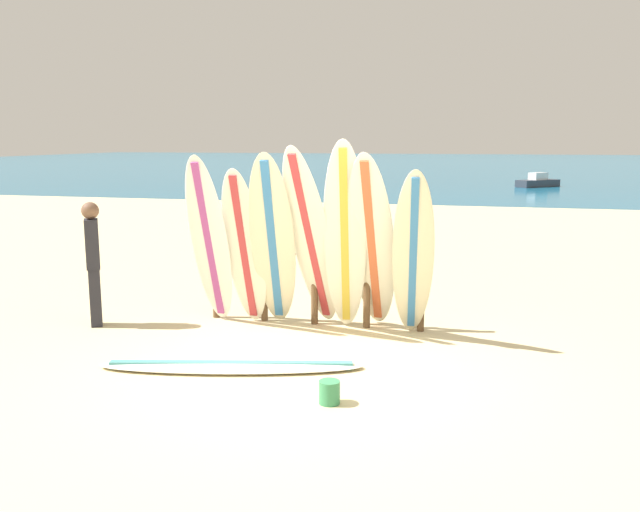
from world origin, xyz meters
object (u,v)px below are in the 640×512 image
object	(u,v)px
surfboard_leaning_far_left	(209,241)
surfboard_leaning_center	(311,239)
surfboard_leaning_right	(372,244)
surfboard_leaning_left	(244,248)
beachgoer_standing	(93,258)
surfboard_leaning_far_right	(413,255)
small_boat_offshore	(538,182)
sand_bucket	(329,392)
surfboard_lying_on_sand	(231,365)
surfboard_rack	(315,274)
surfboard_leaning_center_left	(273,242)
surfboard_leaning_center_right	(345,238)

from	to	relation	value
surfboard_leaning_far_left	surfboard_leaning_center	size ratio (longest dim) A/B	0.95
surfboard_leaning_right	surfboard_leaning_left	bearing A→B (deg)	-178.18
surfboard_leaning_right	beachgoer_standing	world-z (taller)	surfboard_leaning_right
surfboard_leaning_far_right	small_boat_offshore	world-z (taller)	surfboard_leaning_far_right
surfboard_leaning_far_right	beachgoer_standing	xyz separation A→B (m)	(-4.06, -0.32, -0.16)
surfboard_leaning_left	sand_bucket	xyz separation A→B (m)	(1.62, -2.21, -0.92)
surfboard_leaning_left	surfboard_lying_on_sand	world-z (taller)	surfboard_leaning_left
surfboard_leaning_right	surfboard_leaning_far_right	bearing A→B (deg)	-16.44
surfboard_rack	surfboard_leaning_far_left	distance (m)	1.42
surfboard_leaning_far_left	sand_bucket	world-z (taller)	surfboard_leaning_far_left
surfboard_lying_on_sand	small_boat_offshore	xyz separation A→B (m)	(5.19, 28.56, 0.22)
surfboard_rack	surfboard_leaning_far_left	world-z (taller)	surfboard_leaning_far_left
surfboard_leaning_left	surfboard_leaning_center_left	world-z (taller)	surfboard_leaning_center_left
surfboard_leaning_left	surfboard_leaning_center_left	distance (m)	0.42
surfboard_lying_on_sand	beachgoer_standing	distance (m)	2.70
beachgoer_standing	small_boat_offshore	distance (m)	28.45
surfboard_rack	surfboard_lying_on_sand	distance (m)	2.03
surfboard_leaning_center	surfboard_leaning_far_right	bearing A→B (deg)	-4.73
surfboard_leaning_center	surfboard_leaning_far_right	distance (m)	1.28
surfboard_leaning_far_left	small_boat_offshore	world-z (taller)	surfboard_leaning_far_left
surfboard_rack	surfboard_leaning_far_right	bearing A→B (deg)	-18.12
surfboard_leaning_right	surfboard_lying_on_sand	size ratio (longest dim) A/B	0.80
surfboard_leaning_left	surfboard_leaning_center_left	xyz separation A→B (m)	(0.40, -0.08, 0.10)
surfboard_leaning_center_right	beachgoer_standing	world-z (taller)	surfboard_leaning_center_right
surfboard_leaning_center_right	sand_bucket	size ratio (longest dim) A/B	11.16
surfboard_leaning_far_right	beachgoer_standing	world-z (taller)	surfboard_leaning_far_right
surfboard_lying_on_sand	surfboard_leaning_center_right	bearing A→B (deg)	58.82
surfboard_leaning_left	surfboard_leaning_center_left	size ratio (longest dim) A/B	0.91
surfboard_leaning_far_right	surfboard_rack	bearing A→B (deg)	161.88
surfboard_leaning_center_right	surfboard_rack	bearing A→B (deg)	142.30
surfboard_leaning_far_left	surfboard_leaning_far_right	size ratio (longest dim) A/B	1.07
surfboard_leaning_left	sand_bucket	world-z (taller)	surfboard_leaning_left
surfboard_rack	surfboard_lying_on_sand	xyz separation A→B (m)	(-0.44, -1.87, -0.63)
surfboard_rack	sand_bucket	world-z (taller)	surfboard_rack
beachgoer_standing	surfboard_lying_on_sand	bearing A→B (deg)	-26.01
surfboard_rack	surfboard_leaning_far_right	size ratio (longest dim) A/B	1.37
surfboard_leaning_center_right	small_boat_offshore	size ratio (longest dim) A/B	1.08
surfboard_rack	surfboard_leaning_left	world-z (taller)	surfboard_leaning_left
surfboard_leaning_center	surfboard_lying_on_sand	distance (m)	1.98
surfboard_leaning_far_left	surfboard_leaning_center_left	size ratio (longest dim) A/B	0.98
surfboard_leaning_far_right	surfboard_leaning_right	bearing A→B (deg)	163.56
beachgoer_standing	small_boat_offshore	xyz separation A→B (m)	(7.50, 27.44, -0.63)
small_boat_offshore	sand_bucket	world-z (taller)	small_boat_offshore
surfboard_leaning_center_right	surfboard_lying_on_sand	size ratio (longest dim) A/B	0.85
surfboard_leaning_center	small_boat_offshore	size ratio (longest dim) A/B	1.05
surfboard_leaning_center_left	surfboard_leaning_right	distance (m)	1.24
surfboard_leaning_center	sand_bucket	world-z (taller)	surfboard_leaning_center
surfboard_rack	surfboard_leaning_far_left	size ratio (longest dim) A/B	1.29
surfboard_leaning_left	surfboard_leaning_far_right	bearing A→B (deg)	-2.68
sand_bucket	surfboard_leaning_left	bearing A→B (deg)	126.28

